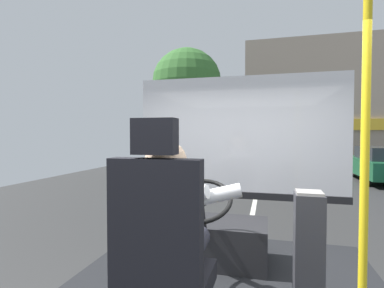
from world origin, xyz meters
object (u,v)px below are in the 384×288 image
handrail_pole (364,180)px  parked_car_green (383,164)px  steering_console (210,238)px  fare_box (309,247)px  driver_seat (162,261)px  bus_driver (170,222)px

handrail_pole → parked_car_green: size_ratio=0.49×
steering_console → fare_box: (0.84, -0.49, 0.19)m
driver_seat → parked_car_green: size_ratio=0.32×
driver_seat → parked_car_green: (5.03, 11.69, -0.50)m
steering_console → driver_seat: bearing=-90.0°
driver_seat → handrail_pole: 1.16m
driver_seat → handrail_pole: handrail_pole is taller
handrail_pole → parked_car_green: 12.14m
driver_seat → parked_car_green: 12.74m
driver_seat → bus_driver: 0.22m
steering_console → parked_car_green: steering_console is taller
bus_driver → fare_box: 1.14m
fare_box → bus_driver: bearing=-140.3°
bus_driver → steering_console: bearing=90.0°
driver_seat → bus_driver: driver_seat is taller
driver_seat → handrail_pole: bearing=14.1°
driver_seat → fare_box: bearing=44.5°
bus_driver → handrail_pole: bearing=7.2°
steering_console → handrail_pole: (1.04, -1.06, 0.78)m
driver_seat → bus_driver: size_ratio=1.67×
parked_car_green → steering_console: bearing=-115.9°
bus_driver → parked_car_green: 12.63m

